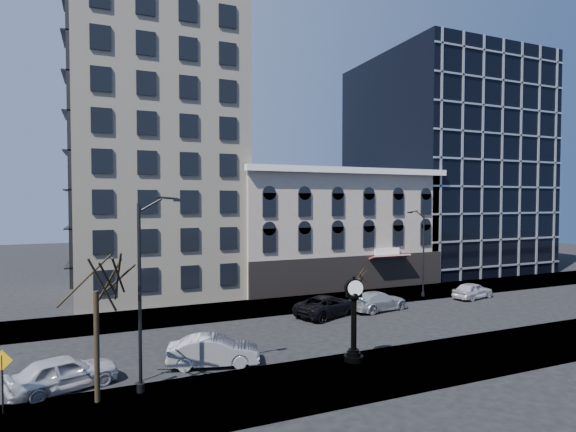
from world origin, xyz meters
name	(u,v)px	position (x,y,z in m)	size (l,w,h in m)	color
ground	(283,336)	(0.00, 0.00, 0.00)	(160.00, 160.00, 0.00)	black
sidewalk_far	(248,309)	(0.00, 8.00, 0.06)	(160.00, 6.00, 0.12)	gray
sidewalk_near	(341,377)	(0.00, -8.00, 0.06)	(160.00, 6.00, 0.12)	gray
cream_tower	(156,100)	(-6.11, 18.88, 19.32)	(15.90, 15.40, 42.50)	beige
victorian_row	(330,229)	(12.00, 15.89, 6.00)	(22.60, 11.19, 12.50)	#A7998A
glass_office	(442,166)	(32.00, 20.91, 14.00)	(20.00, 20.15, 28.00)	black
street_clock	(354,322)	(1.75, -6.29, 2.32)	(1.10, 1.10, 4.87)	black
street_lamp_near	(154,241)	(-9.04, -5.99, 7.27)	(2.45, 0.37, 9.47)	black
street_lamp_far	(419,231)	(16.10, 5.89, 6.39)	(2.13, 0.63, 8.30)	black
bare_tree_near	(96,267)	(-11.62, -6.34, 6.24)	(4.72, 4.72, 8.10)	#302518
bare_tree_far	(359,273)	(10.27, 6.98, 2.55)	(1.89, 1.89, 3.24)	#302518
warning_sign	(2,370)	(-15.33, -6.00, 2.00)	(0.86, 0.33, 2.73)	black
car_near_a	(64,373)	(-13.14, -4.03, 0.84)	(1.99, 4.96, 1.69)	silver
car_near_b	(214,351)	(-5.68, -3.66, 0.83)	(1.76, 5.04, 1.66)	silver
car_far_a	(328,305)	(5.25, 3.53, 0.82)	(2.72, 5.90, 1.64)	black
car_far_b	(378,301)	(9.97, 3.46, 0.79)	(2.21, 5.43, 1.57)	#A5A8AD
car_far_c	(472,290)	(20.73, 3.90, 0.76)	(1.79, 4.46, 1.52)	silver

